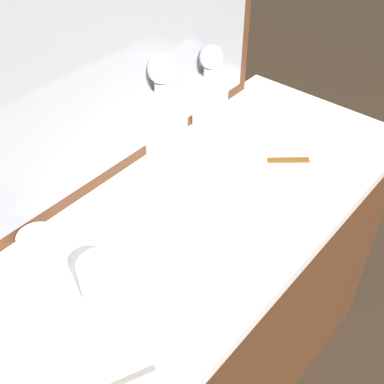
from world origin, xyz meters
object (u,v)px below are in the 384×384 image
Objects in this scene: crystal_tumbler_left at (101,281)px; tortoiseshell_comb at (289,160)px; crystal_tumbler_right at (41,254)px; crystal_decanter_front at (164,116)px; crystal_decanter_right at (210,95)px.

crystal_tumbler_left is 1.01× the size of tortoiseshell_comb.
crystal_tumbler_right is at bearing 163.07° from tortoiseshell_comb.
crystal_decanter_front reaches higher than crystal_tumbler_left.
crystal_tumbler_right is (-0.50, -0.08, -0.07)m from crystal_decanter_front.
crystal_decanter_right is 2.42× the size of crystal_tumbler_right.
crystal_decanter_right is 2.54× the size of tortoiseshell_comb.
crystal_tumbler_left is (-0.66, -0.23, -0.06)m from crystal_decanter_right.
crystal_tumbler_left is 0.97× the size of crystal_tumbler_right.
crystal_tumbler_left is at bearing -77.79° from crystal_tumbler_right.
crystal_tumbler_right is at bearing -173.44° from crystal_decanter_right.
crystal_decanter_right is (0.20, -0.00, -0.02)m from crystal_decanter_front.
tortoiseshell_comb is at bearing -16.93° from crystal_tumbler_right.
crystal_tumbler_left is at bearing -152.77° from crystal_decanter_front.
crystal_tumbler_left is at bearing 175.15° from tortoiseshell_comb.
crystal_decanter_front is at bearing 27.23° from crystal_tumbler_left.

